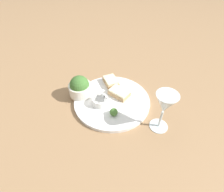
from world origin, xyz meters
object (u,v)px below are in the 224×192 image
(sauce_ramekin, at_px, (100,101))
(wine_glass, at_px, (165,105))
(cheese_toast_near, at_px, (119,93))
(cheese_toast_far, at_px, (111,81))
(salad_bowl, at_px, (80,87))

(sauce_ramekin, bearing_deg, wine_glass, -167.86)
(cheese_toast_near, bearing_deg, wine_glass, 169.73)
(cheese_toast_near, relative_size, cheese_toast_far, 0.92)
(wine_glass, bearing_deg, sauce_ramekin, 12.14)
(cheese_toast_near, bearing_deg, sauce_ramekin, 69.84)
(sauce_ramekin, xyz_separation_m, cheese_toast_near, (-0.03, -0.08, -0.00))
(sauce_ramekin, height_order, wine_glass, wine_glass)
(cheese_toast_near, distance_m, cheese_toast_far, 0.08)
(salad_bowl, relative_size, sauce_ramekin, 1.47)
(salad_bowl, distance_m, sauce_ramekin, 0.10)
(salad_bowl, distance_m, cheese_toast_far, 0.14)
(sauce_ramekin, bearing_deg, salad_bowl, 1.70)
(cheese_toast_near, height_order, wine_glass, wine_glass)
(cheese_toast_near, xyz_separation_m, wine_glass, (-0.20, 0.04, 0.08))
(cheese_toast_far, bearing_deg, cheese_toast_near, 151.13)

